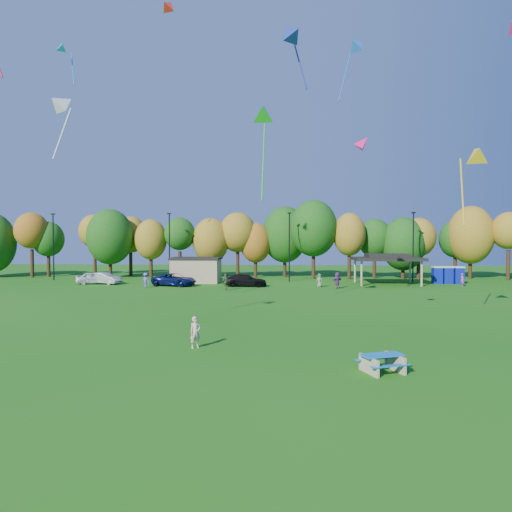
# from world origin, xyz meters

# --- Properties ---
(ground) EXTENTS (160.00, 160.00, 0.00)m
(ground) POSITION_xyz_m (0.00, 0.00, 0.00)
(ground) COLOR #19600F
(ground) RESTS_ON ground
(tree_line) EXTENTS (93.57, 10.55, 11.15)m
(tree_line) POSITION_xyz_m (-1.03, 45.51, 5.91)
(tree_line) COLOR black
(tree_line) RESTS_ON ground
(lamp_posts) EXTENTS (64.50, 0.25, 9.09)m
(lamp_posts) POSITION_xyz_m (2.00, 40.00, 4.90)
(lamp_posts) COLOR black
(lamp_posts) RESTS_ON ground
(utility_building) EXTENTS (6.30, 4.30, 3.25)m
(utility_building) POSITION_xyz_m (-10.00, 38.00, 1.64)
(utility_building) COLOR tan
(utility_building) RESTS_ON ground
(pavilion) EXTENTS (8.20, 6.20, 3.77)m
(pavilion) POSITION_xyz_m (14.00, 37.00, 3.23)
(pavilion) COLOR tan
(pavilion) RESTS_ON ground
(porta_potties) EXTENTS (3.75, 1.26, 2.18)m
(porta_potties) POSITION_xyz_m (21.80, 38.23, 1.10)
(porta_potties) COLOR #0C1C9D
(porta_potties) RESTS_ON ground
(picnic_table) EXTENTS (2.14, 1.96, 0.75)m
(picnic_table) POSITION_xyz_m (5.39, -1.14, 0.44)
(picnic_table) COLOR tan
(picnic_table) RESTS_ON ground
(kite_flyer) EXTENTS (0.70, 0.65, 1.60)m
(kite_flyer) POSITION_xyz_m (-3.14, 2.57, 0.80)
(kite_flyer) COLOR beige
(kite_flyer) RESTS_ON ground
(car_a) EXTENTS (4.67, 2.80, 1.49)m
(car_a) POSITION_xyz_m (-22.28, 35.20, 0.74)
(car_a) COLOR silver
(car_a) RESTS_ON ground
(car_b) EXTENTS (4.64, 2.89, 1.44)m
(car_b) POSITION_xyz_m (-20.97, 35.11, 0.72)
(car_b) COLOR #A9AAAF
(car_b) RESTS_ON ground
(car_c) EXTENTS (5.86, 4.01, 1.49)m
(car_c) POSITION_xyz_m (-11.77, 33.44, 0.74)
(car_c) COLOR #0D1652
(car_c) RESTS_ON ground
(car_d) EXTENTS (5.07, 2.14, 1.46)m
(car_d) POSITION_xyz_m (-3.22, 33.29, 0.73)
(car_d) COLOR black
(car_d) RESTS_ON ground
(far_person_0) EXTENTS (1.61, 1.58, 1.85)m
(far_person_0) POSITION_xyz_m (7.29, 31.52, 0.92)
(far_person_0) COLOR #8C3A8A
(far_person_0) RESTS_ON ground
(far_person_1) EXTENTS (0.92, 0.82, 1.58)m
(far_person_1) POSITION_xyz_m (5.41, 32.90, 0.79)
(far_person_1) COLOR #6E845A
(far_person_1) RESTS_ON ground
(far_person_2) EXTENTS (1.27, 1.10, 1.70)m
(far_person_2) POSITION_xyz_m (-14.55, 31.20, 0.85)
(far_person_2) COLOR #5F54B9
(far_person_2) RESTS_ON ground
(far_person_3) EXTENTS (1.06, 1.08, 1.82)m
(far_person_3) POSITION_xyz_m (-5.00, 28.91, 0.91)
(far_person_3) COLOR #5C6F44
(far_person_3) RESTS_ON ground
(far_person_4) EXTENTS (0.52, 0.65, 1.54)m
(far_person_4) POSITION_xyz_m (22.32, 34.93, 0.77)
(far_person_4) COLOR #A24C92
(far_person_4) RESTS_ON ground
(kite_1) EXTENTS (1.86, 2.17, 1.82)m
(kite_1) POSITION_xyz_m (-9.97, 24.77, 28.46)
(kite_1) COLOR #FF2D1C
(kite_2) EXTENTS (2.01, 2.52, 4.42)m
(kite_2) POSITION_xyz_m (-21.11, 25.21, 24.91)
(kite_2) COLOR #0D93CD
(kite_7) EXTENTS (1.80, 3.46, 5.60)m
(kite_7) POSITION_xyz_m (13.65, 10.27, 10.98)
(kite_7) COLOR yellow
(kite_8) EXTENTS (1.24, 1.01, 1.09)m
(kite_8) POSITION_xyz_m (5.97, 7.21, 11.19)
(kite_8) COLOR #FF0E6D
(kite_9) EXTENTS (2.46, 2.72, 4.65)m
(kite_9) POSITION_xyz_m (1.64, 11.34, 19.48)
(kite_9) COLOR navy
(kite_10) EXTENTS (3.43, 3.54, 6.69)m
(kite_10) POSITION_xyz_m (8.90, 27.83, 25.40)
(kite_10) COLOR blue
(kite_11) EXTENTS (1.71, 2.08, 3.47)m
(kite_11) POSITION_xyz_m (-9.83, 2.68, 12.38)
(kite_11) COLOR silver
(kite_13) EXTENTS (1.82, 4.53, 7.60)m
(kite_13) POSITION_xyz_m (-0.20, 13.54, 14.81)
(kite_13) COLOR #1CD521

